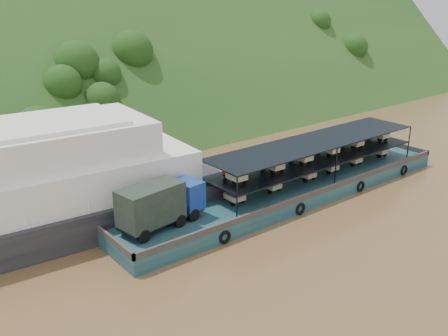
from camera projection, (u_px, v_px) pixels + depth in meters
ground at (264, 207)px, 42.85m from camera, size 160.00×160.00×0.00m
hillside at (88, 124)px, 69.36m from camera, size 140.00×39.60×39.60m
cargo_barge at (278, 187)px, 44.08m from camera, size 35.00×7.18×4.64m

